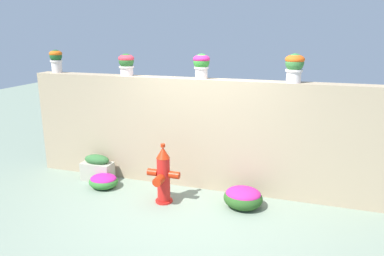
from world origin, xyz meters
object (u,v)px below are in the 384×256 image
object	(u,v)px
fire_hydrant	(163,176)
flower_bush_left	(243,197)
potted_plant_0	(56,59)
potted_plant_2	(201,64)
potted_plant_1	(126,63)
flower_bush_right	(104,181)
planter_box	(97,168)
potted_plant_3	(295,65)

from	to	relation	value
fire_hydrant	flower_bush_left	xyz separation A→B (m)	(1.23, 0.21, -0.27)
potted_plant_0	potted_plant_2	xyz separation A→B (m)	(2.82, -0.02, -0.01)
fire_hydrant	potted_plant_1	bearing A→B (deg)	140.22
potted_plant_1	flower_bush_left	xyz separation A→B (m)	(2.21, -0.61, -1.93)
potted_plant_1	flower_bush_right	world-z (taller)	potted_plant_1
potted_plant_2	fire_hydrant	bearing A→B (deg)	-114.42
potted_plant_1	planter_box	size ratio (longest dim) A/B	0.67
potted_plant_2	potted_plant_3	xyz separation A→B (m)	(1.45, -0.04, 0.02)
planter_box	potted_plant_3	bearing A→B (deg)	5.59
potted_plant_1	flower_bush_right	bearing A→B (deg)	-108.97
potted_plant_3	flower_bush_left	size ratio (longest dim) A/B	0.72
potted_plant_2	flower_bush_left	xyz separation A→B (m)	(0.86, -0.60, -1.95)
potted_plant_2	flower_bush_right	bearing A→B (deg)	-158.48
potted_plant_1	flower_bush_left	distance (m)	3.00
potted_plant_3	flower_bush_right	size ratio (longest dim) A/B	0.85
flower_bush_right	planter_box	world-z (taller)	planter_box
flower_bush_left	flower_bush_right	xyz separation A→B (m)	(-2.43, -0.02, -0.05)
potted_plant_2	flower_bush_right	xyz separation A→B (m)	(-1.57, -0.62, -2.00)
potted_plant_2	flower_bush_left	size ratio (longest dim) A/B	0.67
potted_plant_0	fire_hydrant	world-z (taller)	potted_plant_0
potted_plant_0	potted_plant_3	bearing A→B (deg)	-0.86
potted_plant_1	fire_hydrant	distance (m)	2.09
potted_plant_3	planter_box	size ratio (longest dim) A/B	0.77
fire_hydrant	potted_plant_0	bearing A→B (deg)	161.09
planter_box	fire_hydrant	bearing A→B (deg)	-17.02
potted_plant_1	potted_plant_3	size ratio (longest dim) A/B	0.87
potted_plant_2	flower_bush_right	world-z (taller)	potted_plant_2
potted_plant_2	potted_plant_3	distance (m)	1.45
potted_plant_1	fire_hydrant	size ratio (longest dim) A/B	0.39
fire_hydrant	planter_box	bearing A→B (deg)	162.98
potted_plant_1	potted_plant_2	bearing A→B (deg)	-0.28
potted_plant_3	potted_plant_2	bearing A→B (deg)	178.42
potted_plant_1	planter_box	world-z (taller)	potted_plant_1
potted_plant_2	potted_plant_3	bearing A→B (deg)	-1.58
potted_plant_0	flower_bush_left	xyz separation A→B (m)	(3.67, -0.62, -1.96)
potted_plant_0	flower_bush_right	xyz separation A→B (m)	(1.25, -0.64, -2.01)
potted_plant_2	flower_bush_left	bearing A→B (deg)	-35.03
potted_plant_0	potted_plant_2	bearing A→B (deg)	-0.48
potted_plant_1	flower_bush_left	size ratio (longest dim) A/B	0.63
fire_hydrant	flower_bush_left	bearing A→B (deg)	9.90
potted_plant_0	flower_bush_left	size ratio (longest dim) A/B	0.70
potted_plant_0	potted_plant_3	distance (m)	4.27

